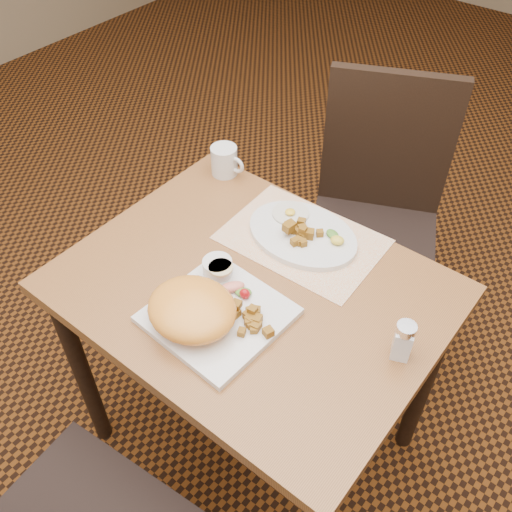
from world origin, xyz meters
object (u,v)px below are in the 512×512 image
Objects in this scene: chair_far at (376,207)px; plate_square at (218,315)px; plate_oval at (302,234)px; salt_shaker at (403,340)px; coffee_mug at (225,161)px; table at (252,314)px.

plate_square is (0.02, -0.81, 0.22)m from chair_far.
salt_shaker is (0.38, -0.18, 0.04)m from plate_oval.
coffee_mug reaches higher than plate_square.
plate_oval is 0.42m from salt_shaker.
plate_oval is 3.05× the size of salt_shaker.
chair_far is 3.46× the size of plate_square.
plate_oval is (-0.00, 0.34, 0.00)m from plate_square.
plate_oval is 2.76× the size of coffee_mug.
table is at bearing -174.18° from salt_shaker.
plate_oval is at bearing -14.53° from coffee_mug.
coffee_mug reaches higher than plate_oval.
table is 2.96× the size of plate_oval.
table is 0.25m from plate_oval.
plate_square is 2.80× the size of salt_shaker.
salt_shaker is at bearing -24.84° from plate_oval.
table is 0.49m from coffee_mug.
table is 0.93× the size of chair_far.
chair_far reaches higher than salt_shaker.
plate_oval reaches higher than table.
plate_square is at bearing -51.00° from coffee_mug.
coffee_mug is (-0.35, 0.43, 0.04)m from plate_square.
salt_shaker is (0.38, 0.17, 0.04)m from plate_square.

